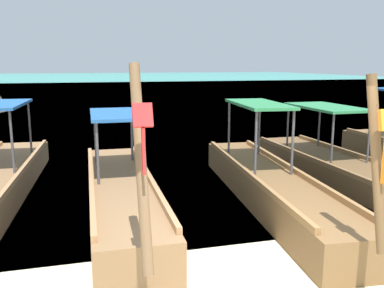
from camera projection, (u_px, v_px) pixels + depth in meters
sea_water at (94, 82)px, 63.27m from camera, size 120.00×120.00×0.00m
longtail_boat_red_ribbon at (121, 194)px, 7.73m from camera, size 1.21×6.62×2.77m
longtail_boat_orange_ribbon at (270, 185)px, 8.26m from camera, size 1.61×6.93×2.65m
longtail_boat_yellow_ribbon at (344, 169)px, 9.85m from camera, size 1.48×7.34×2.65m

